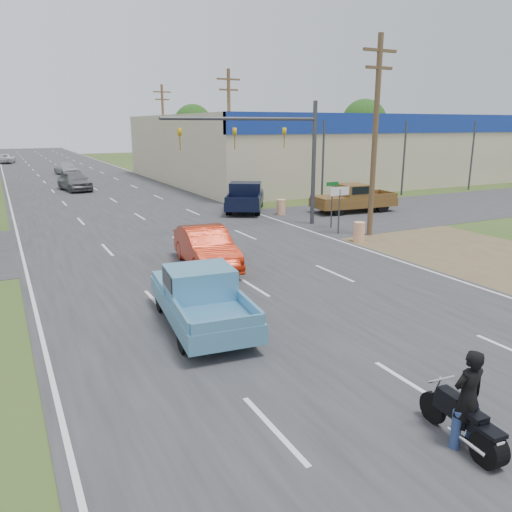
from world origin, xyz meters
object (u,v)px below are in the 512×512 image
navy_pickup (245,196)px  distant_car_white (6,159)px  motorcycle (467,425)px  distant_car_silver (67,169)px  brown_pickup (352,198)px  red_convertible (206,248)px  rider (467,402)px  distant_car_grey (75,181)px  blue_pickup (200,296)px

navy_pickup → distant_car_white: (-13.45, 55.15, -0.29)m
motorcycle → distant_car_silver: (0.27, 57.13, 0.25)m
motorcycle → distant_car_white: bearing=99.2°
navy_pickup → brown_pickup: (6.06, -3.82, -0.03)m
red_convertible → distant_car_silver: (0.00, 43.83, -0.11)m
distant_car_silver → distant_car_white: (-5.88, 23.13, -0.02)m
rider → distant_car_grey: bearing=-83.4°
rider → red_convertible: bearing=-85.9°
brown_pickup → distant_car_white: (-19.51, 58.97, -0.26)m
navy_pickup → distant_car_silver: navy_pickup is taller
red_convertible → motorcycle: 13.31m
rider → distant_car_white: size_ratio=0.37×
red_convertible → distant_car_grey: (-1.27, 28.24, 0.05)m
blue_pickup → brown_pickup: bearing=46.5°
blue_pickup → distant_car_white: 72.68m
rider → navy_pickup: size_ratio=0.29×
navy_pickup → motorcycle: bearing=-76.6°
brown_pickup → motorcycle: bearing=152.1°
red_convertible → navy_pickup: (7.57, 11.81, 0.16)m
rider → navy_pickup: 26.26m
red_convertible → distant_car_white: bearing=101.4°
navy_pickup → brown_pickup: size_ratio=1.05×
red_convertible → rider: bearing=-84.8°
distant_car_white → rider: bearing=102.8°
distant_car_silver → red_convertible: bearing=-99.4°
red_convertible → blue_pickup: (-2.44, -5.64, 0.07)m
distant_car_grey → distant_car_silver: distant_car_grey is taller
distant_car_grey → distant_car_white: distant_car_grey is taller
blue_pickup → navy_pickup: size_ratio=0.89×
navy_pickup → distant_car_white: size_ratio=1.24×
rider → distant_car_silver: rider is taller
blue_pickup → distant_car_silver: bearing=93.4°
navy_pickup → distant_car_white: 56.76m
red_convertible → blue_pickup: 6.14m
blue_pickup → distant_car_silver: 49.52m
distant_car_white → brown_pickup: bearing=117.1°
red_convertible → distant_car_grey: bearing=98.9°
distant_car_grey → distant_car_white: 38.99m
red_convertible → blue_pickup: size_ratio=0.90×
distant_car_grey → brown_pickup: bearing=-62.5°
distant_car_white → distant_car_silver: bearing=113.1°
rider → brown_pickup: size_ratio=0.31×
brown_pickup → distant_car_silver: bearing=26.1°
motorcycle → navy_pickup: (7.84, 25.11, 0.51)m
red_convertible → blue_pickup: bearing=-107.0°
navy_pickup → distant_car_silver: size_ratio=1.26×
rider → navy_pickup: bearing=-102.1°
blue_pickup → navy_pickup: (10.01, 17.45, 0.09)m
motorcycle → rider: 0.45m
blue_pickup → navy_pickup: 20.12m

